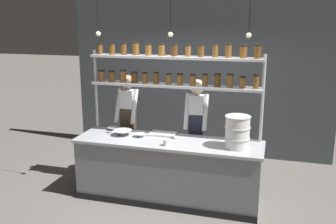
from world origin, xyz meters
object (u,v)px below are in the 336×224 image
at_px(prep_bowl_center_back, 113,129).
at_px(spice_shelf_unit, 174,73).
at_px(prep_bowl_near_left, 140,135).
at_px(chef_left, 128,119).
at_px(cutting_board, 163,134).
at_px(prep_bowl_center_front, 123,133).
at_px(serving_cup_front, 166,143).
at_px(chef_center, 196,126).
at_px(container_stack, 237,132).

bearing_deg(prep_bowl_center_back, spice_shelf_unit, 3.39).
distance_m(prep_bowl_near_left, prep_bowl_center_back, 0.58).
relative_size(chef_left, cutting_board, 4.41).
bearing_deg(spice_shelf_unit, prep_bowl_center_back, -176.61).
bearing_deg(prep_bowl_center_front, prep_bowl_near_left, -0.65).
bearing_deg(chef_left, prep_bowl_center_front, -73.80).
xyz_separation_m(prep_bowl_center_back, serving_cup_front, (1.03, -0.50, 0.02)).
relative_size(cutting_board, serving_cup_front, 4.62).
distance_m(chef_center, prep_bowl_center_back, 1.33).
bearing_deg(serving_cup_front, prep_bowl_center_front, 159.74).
xyz_separation_m(chef_left, container_stack, (1.85, -0.63, 0.12)).
distance_m(chef_left, prep_bowl_center_front, 0.55).
distance_m(chef_center, serving_cup_front, 0.84).
relative_size(chef_left, chef_center, 1.01).
relative_size(chef_left, serving_cup_front, 20.34).
bearing_deg(container_stack, spice_shelf_unit, 159.43).
relative_size(chef_left, prep_bowl_center_front, 6.10).
distance_m(chef_left, container_stack, 1.96).
bearing_deg(chef_left, prep_bowl_center_back, -110.80).
xyz_separation_m(prep_bowl_near_left, serving_cup_front, (0.49, -0.28, 0.02)).
height_order(container_stack, serving_cup_front, container_stack).
bearing_deg(prep_bowl_near_left, chef_left, 127.13).
bearing_deg(prep_bowl_center_front, prep_bowl_center_back, 140.84).
bearing_deg(prep_bowl_center_front, chef_left, 103.18).
relative_size(prep_bowl_near_left, prep_bowl_center_front, 0.61).
bearing_deg(prep_bowl_near_left, prep_bowl_center_back, 158.15).
bearing_deg(prep_bowl_center_front, chef_center, 26.09).
distance_m(chef_left, prep_bowl_near_left, 0.67).
xyz_separation_m(spice_shelf_unit, container_stack, (0.99, -0.37, -0.71)).
height_order(chef_center, container_stack, chef_center).
bearing_deg(container_stack, serving_cup_front, -169.05).
distance_m(container_stack, prep_bowl_center_back, 2.02).
xyz_separation_m(container_stack, prep_bowl_center_back, (-1.99, 0.31, -0.20)).
bearing_deg(chef_center, chef_left, 176.74).
height_order(chef_left, prep_bowl_center_front, chef_left).
distance_m(cutting_board, prep_bowl_center_front, 0.61).
height_order(cutting_board, serving_cup_front, serving_cup_front).
distance_m(chef_left, chef_center, 1.16).
distance_m(chef_left, prep_bowl_center_back, 0.35).
height_order(spice_shelf_unit, prep_bowl_center_front, spice_shelf_unit).
height_order(chef_center, serving_cup_front, chef_center).
xyz_separation_m(container_stack, serving_cup_front, (-0.96, -0.19, -0.18)).
bearing_deg(spice_shelf_unit, prep_bowl_center_front, -159.71).
bearing_deg(chef_left, cutting_board, -22.60).
xyz_separation_m(chef_left, prep_bowl_center_back, (-0.14, -0.31, -0.09)).
bearing_deg(chef_center, container_stack, -43.33).
xyz_separation_m(spice_shelf_unit, prep_bowl_near_left, (-0.46, -0.28, -0.91)).
bearing_deg(cutting_board, chef_left, 154.38).
height_order(chef_center, prep_bowl_near_left, chef_center).
xyz_separation_m(chef_center, container_stack, (0.69, -0.60, 0.13)).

